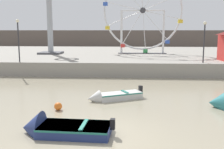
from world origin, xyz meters
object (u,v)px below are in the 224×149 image
at_px(promenade_lamp_near, 18,34).
at_px(motorboat_pale_grey, 112,96).
at_px(motorboat_navy_blue, 56,129).
at_px(ferris_wheel_white_frame, 143,12).
at_px(drop_tower_steel_tower, 49,8).
at_px(mooring_buoy_orange, 58,106).
at_px(promenade_lamp_far, 204,36).

bearing_deg(promenade_lamp_near, motorboat_pale_grey, -42.49).
distance_m(motorboat_pale_grey, motorboat_navy_blue, 6.17).
bearing_deg(motorboat_pale_grey, ferris_wheel_white_frame, -124.57).
xyz_separation_m(motorboat_navy_blue, drop_tower_steel_tower, (-7.09, 23.91, 6.97)).
bearing_deg(promenade_lamp_near, ferris_wheel_white_frame, 40.46).
bearing_deg(ferris_wheel_white_frame, mooring_buoy_orange, -104.62).
bearing_deg(drop_tower_steel_tower, promenade_lamp_far, -27.40).
bearing_deg(motorboat_navy_blue, promenade_lamp_near, -59.97).
bearing_deg(mooring_buoy_orange, drop_tower_steel_tower, 107.02).
xyz_separation_m(motorboat_pale_grey, mooring_buoy_orange, (-2.81, -2.44, -0.01)).
height_order(drop_tower_steel_tower, mooring_buoy_orange, drop_tower_steel_tower).
distance_m(motorboat_pale_grey, promenade_lamp_far, 12.75).
bearing_deg(promenade_lamp_near, drop_tower_steel_tower, 87.91).
relative_size(drop_tower_steel_tower, promenade_lamp_far, 3.07).
bearing_deg(drop_tower_steel_tower, motorboat_pale_grey, -63.29).
relative_size(motorboat_pale_grey, ferris_wheel_white_frame, 0.34).
xyz_separation_m(ferris_wheel_white_frame, mooring_buoy_orange, (-5.62, -21.53, -6.47)).
bearing_deg(mooring_buoy_orange, ferris_wheel_white_frame, 75.38).
relative_size(promenade_lamp_far, mooring_buoy_orange, 8.75).
bearing_deg(promenade_lamp_far, promenade_lamp_near, -178.26).
xyz_separation_m(motorboat_navy_blue, promenade_lamp_near, (-7.43, 14.48, 3.78)).
bearing_deg(motorboat_navy_blue, promenade_lamp_far, -120.99).
bearing_deg(ferris_wheel_white_frame, motorboat_pale_grey, -98.35).
bearing_deg(mooring_buoy_orange, promenade_lamp_far, 46.88).
xyz_separation_m(ferris_wheel_white_frame, promenade_lamp_far, (5.26, -9.91, -2.81)).
xyz_separation_m(promenade_lamp_far, mooring_buoy_orange, (-10.88, -11.62, -3.66)).
bearing_deg(motorboat_pale_grey, mooring_buoy_orange, 14.71).
bearing_deg(motorboat_pale_grey, promenade_lamp_far, -157.52).
height_order(ferris_wheel_white_frame, mooring_buoy_orange, ferris_wheel_white_frame).
distance_m(motorboat_navy_blue, mooring_buoy_orange, 3.49).
xyz_separation_m(ferris_wheel_white_frame, promenade_lamp_near, (-12.24, -10.44, -2.69)).
bearing_deg(mooring_buoy_orange, motorboat_navy_blue, -76.65).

